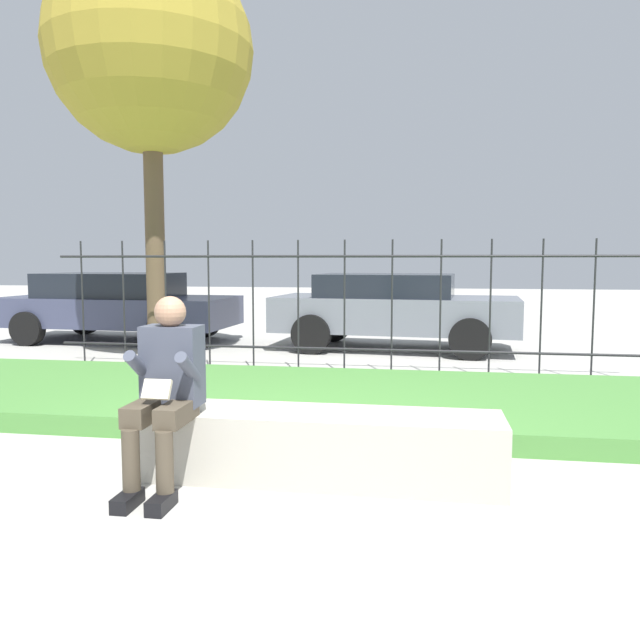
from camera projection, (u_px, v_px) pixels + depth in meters
name	position (u px, v px, depth m)	size (l,w,h in m)	color
ground_plane	(276.00, 477.00, 4.36)	(60.00, 60.00, 0.00)	#B2AFA8
stone_bench	(317.00, 449.00, 4.29)	(2.51, 0.56, 0.48)	#B7B2A3
person_seated_reader	(166.00, 384.00, 4.09)	(0.42, 0.73, 1.27)	black
grass_berm	(322.00, 399.00, 6.38)	(9.97, 2.73, 0.18)	#4C893D
iron_fence	(344.00, 305.00, 8.09)	(7.97, 0.03, 1.78)	#232326
car_parked_center	(393.00, 308.00, 10.51)	(4.16, 2.08, 1.28)	slate
car_parked_left	(118.00, 305.00, 11.61)	(4.30, 2.12, 1.27)	#383D56
tree_behind_fence	(150.00, 51.00, 8.78)	(2.90, 2.90, 5.93)	brown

